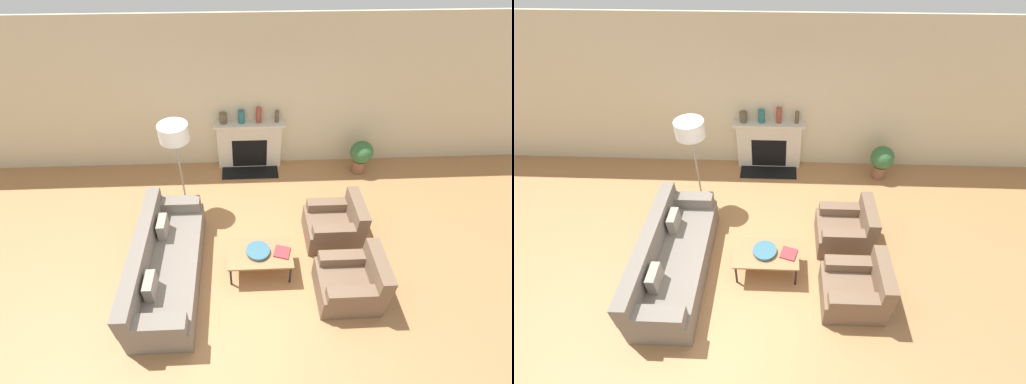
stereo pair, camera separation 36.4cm
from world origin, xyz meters
The scene contains 15 objects.
ground_plane centered at (0.00, 0.00, 0.00)m, with size 18.00×18.00×0.00m, color #A87547.
wall_back centered at (0.00, 3.05, 1.45)m, with size 18.00×0.06×2.90m.
fireplace centered at (0.08, 2.90, 0.49)m, with size 1.38×0.59×1.01m.
couch centered at (-1.22, 0.20, 0.31)m, with size 0.85×2.27×0.82m.
armchair_near centered at (1.40, -0.20, 0.29)m, with size 0.85×0.75×0.79m.
armchair_far centered at (1.40, 0.87, 0.29)m, with size 0.85×0.75×0.79m.
coffee_table centered at (0.15, 0.28, 0.37)m, with size 0.94×0.57×0.41m.
bowl centered at (0.12, 0.29, 0.44)m, with size 0.34×0.34×0.06m.
book centered at (0.47, 0.27, 0.42)m, with size 0.27×0.27×0.02m.
floor_lamp centered at (-1.12, 1.77, 1.44)m, with size 0.47×0.47×1.68m.
mantel_vase_left centered at (-0.41, 2.92, 1.11)m, with size 0.14×0.14×0.21m.
mantel_vase_center_left centered at (-0.07, 2.92, 1.13)m, with size 0.12×0.12×0.25m.
mantel_vase_center_right centered at (0.26, 2.92, 1.16)m, with size 0.11×0.11×0.30m.
mantel_vase_right centered at (0.60, 2.92, 1.12)m, with size 0.08×0.08×0.23m.
potted_plant centered at (2.28, 2.61, 0.41)m, with size 0.44×0.44×0.69m.
Camera 2 is at (0.32, -2.80, 4.39)m, focal length 24.00 mm.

